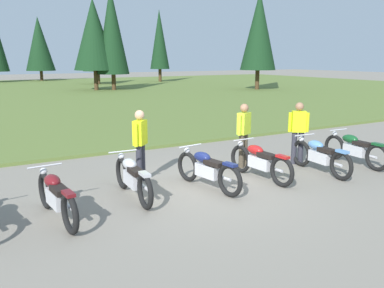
{
  "coord_description": "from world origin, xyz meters",
  "views": [
    {
      "loc": [
        -4.45,
        -7.17,
        2.82
      ],
      "look_at": [
        0.0,
        0.6,
        0.9
      ],
      "focal_mm": 37.74,
      "sensor_mm": 36.0,
      "label": 1
    }
  ],
  "objects": [
    {
      "name": "motorcycle_british_green",
      "position": [
        4.55,
        -0.21,
        0.44
      ],
      "size": [
        0.62,
        2.1,
        0.88
      ],
      "color": "black",
      "rests_on": "ground"
    },
    {
      "name": "forest_treeline",
      "position": [
        1.1,
        33.49,
        4.58
      ],
      "size": [
        40.64,
        29.14,
        8.78
      ],
      "color": "#47331E",
      "rests_on": "ground"
    },
    {
      "name": "grass_moorland",
      "position": [
        0.0,
        26.17,
        0.05
      ],
      "size": [
        80.0,
        44.0,
        0.1
      ],
      "primitive_type": "cube",
      "color": "#5B7033",
      "rests_on": "ground"
    },
    {
      "name": "rider_checking_bike",
      "position": [
        3.29,
        0.62,
        0.95
      ],
      "size": [
        0.47,
        0.38,
        1.67
      ],
      "color": "#2D2D38",
      "rests_on": "ground"
    },
    {
      "name": "motorcycle_silver",
      "position": [
        -1.59,
        0.26,
        0.44
      ],
      "size": [
        0.62,
        2.1,
        0.88
      ],
      "color": "black",
      "rests_on": "ground"
    },
    {
      "name": "motorcycle_navy",
      "position": [
        0.06,
        0.03,
        0.44
      ],
      "size": [
        0.66,
        2.09,
        0.88
      ],
      "color": "black",
      "rests_on": "ground"
    },
    {
      "name": "ground_plane",
      "position": [
        0.0,
        0.0,
        0.0
      ],
      "size": [
        140.0,
        140.0,
        0.0
      ],
      "primitive_type": "plane",
      "color": "gray"
    },
    {
      "name": "rider_near_row_end",
      "position": [
        -1.01,
        1.22,
        0.95
      ],
      "size": [
        0.42,
        0.41,
        1.67
      ],
      "color": "#2D2D38",
      "rests_on": "ground"
    },
    {
      "name": "motorcycle_red",
      "position": [
        1.51,
        0.01,
        0.44
      ],
      "size": [
        0.62,
        2.1,
        0.88
      ],
      "color": "black",
      "rests_on": "ground"
    },
    {
      "name": "rider_in_hivis_vest",
      "position": [
        1.83,
        1.09,
        0.95
      ],
      "size": [
        0.51,
        0.35,
        1.67
      ],
      "color": "#4C4233",
      "rests_on": "ground"
    },
    {
      "name": "motorcycle_sky_blue",
      "position": [
        3.15,
        -0.3,
        0.44
      ],
      "size": [
        0.62,
        2.1,
        0.88
      ],
      "color": "black",
      "rests_on": "ground"
    },
    {
      "name": "motorcycle_maroon",
      "position": [
        -3.18,
        -0.15,
        0.44
      ],
      "size": [
        0.62,
        2.1,
        0.88
      ],
      "color": "black",
      "rests_on": "ground"
    }
  ]
}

